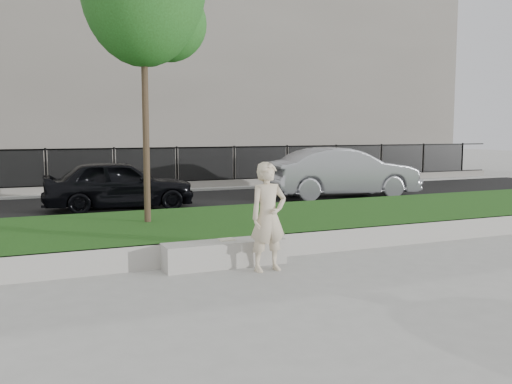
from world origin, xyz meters
name	(u,v)px	position (x,y,z in m)	size (l,w,h in m)	color
ground	(289,272)	(0.00, 0.00, 0.00)	(90.00, 90.00, 0.00)	gray
grass_bank	(222,229)	(0.00, 3.00, 0.20)	(34.00, 4.00, 0.40)	black
grass_kerb	(262,247)	(0.00, 1.04, 0.20)	(34.00, 0.08, 0.40)	gray
street	(157,205)	(0.00, 8.50, 0.02)	(34.00, 7.00, 0.04)	black
far_pavement	(127,189)	(0.00, 13.00, 0.06)	(34.00, 3.00, 0.12)	gray
iron_fence	(132,178)	(0.00, 12.00, 0.54)	(32.00, 0.30, 1.50)	slate
building_facade	(95,69)	(0.00, 20.00, 5.00)	(34.00, 10.00, 10.00)	#6B655D
stone_bench	(225,254)	(-0.77, 0.80, 0.21)	(2.02, 0.50, 0.41)	gray
man	(268,217)	(-0.25, 0.25, 0.86)	(0.62, 0.41, 1.71)	beige
book	(227,239)	(-0.71, 0.85, 0.43)	(0.24, 0.17, 0.03)	beige
car_dark	(119,184)	(-1.17, 7.94, 0.73)	(1.62, 4.03, 1.37)	black
car_silver	(343,173)	(5.92, 7.85, 0.84)	(1.69, 4.84, 1.59)	gray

